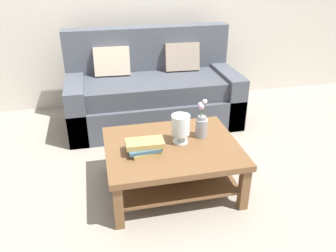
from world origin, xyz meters
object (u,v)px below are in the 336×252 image
object	(u,v)px
coffee_table	(172,157)
flower_pitcher	(201,124)
couch	(152,92)
glass_hurricane_vase	(181,126)
book_stack_main	(145,146)

from	to	relation	value
coffee_table	flower_pitcher	world-z (taller)	flower_pitcher
coffee_table	couch	bearing A→B (deg)	86.65
flower_pitcher	glass_hurricane_vase	bearing A→B (deg)	-164.04
glass_hurricane_vase	book_stack_main	bearing A→B (deg)	-164.33
couch	flower_pitcher	distance (m)	1.29
book_stack_main	flower_pitcher	size ratio (longest dim) A/B	0.88
couch	book_stack_main	bearing A→B (deg)	-102.64
glass_hurricane_vase	flower_pitcher	world-z (taller)	flower_pitcher
coffee_table	book_stack_main	xyz separation A→B (m)	(-0.24, -0.05, 0.16)
book_stack_main	coffee_table	bearing A→B (deg)	13.12
coffee_table	book_stack_main	size ratio (longest dim) A/B	3.60
glass_hurricane_vase	flower_pitcher	size ratio (longest dim) A/B	0.71
coffee_table	glass_hurricane_vase	size ratio (longest dim) A/B	4.43
coffee_table	glass_hurricane_vase	xyz separation A→B (m)	(0.08, 0.03, 0.26)
couch	flower_pitcher	world-z (taller)	couch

